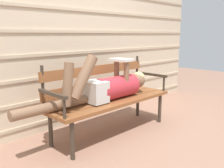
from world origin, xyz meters
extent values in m
plane|color=#936B56|center=(0.00, 0.00, 0.00)|extent=(12.00, 12.00, 0.00)
cube|color=beige|center=(0.00, 0.81, 1.07)|extent=(5.10, 0.06, 2.14)
cube|color=#C1AD8E|center=(0.00, 0.78, 0.13)|extent=(5.10, 0.02, 0.04)
cube|color=#C1AD8E|center=(0.00, 0.78, 0.40)|extent=(5.10, 0.02, 0.04)
cube|color=#C1AD8E|center=(0.00, 0.78, 0.67)|extent=(5.10, 0.02, 0.04)
cube|color=#C1AD8E|center=(0.00, 0.78, 0.94)|extent=(5.10, 0.02, 0.04)
cube|color=#C1AD8E|center=(0.00, 0.78, 1.21)|extent=(5.10, 0.02, 0.04)
cube|color=#C1AD8E|center=(0.00, 0.78, 1.47)|extent=(5.10, 0.02, 0.04)
cube|color=brown|center=(0.00, 0.01, 0.40)|extent=(1.64, 0.15, 0.04)
cube|color=brown|center=(0.00, 0.17, 0.40)|extent=(1.64, 0.15, 0.04)
cube|color=brown|center=(0.00, 0.34, 0.40)|extent=(1.64, 0.15, 0.04)
cube|color=brown|center=(0.00, 0.42, 0.54)|extent=(1.57, 0.05, 0.11)
cube|color=brown|center=(0.00, 0.42, 0.74)|extent=(1.57, 0.05, 0.11)
cylinder|color=#382D23|center=(-0.75, 0.42, 0.64)|extent=(0.03, 0.03, 0.44)
cylinder|color=#382D23|center=(0.75, 0.42, 0.64)|extent=(0.03, 0.03, 0.44)
cylinder|color=#382D23|center=(-0.72, -0.02, 0.19)|extent=(0.04, 0.04, 0.39)
cylinder|color=#382D23|center=(0.72, -0.02, 0.19)|extent=(0.04, 0.04, 0.39)
cylinder|color=#382D23|center=(-0.72, 0.36, 0.19)|extent=(0.04, 0.04, 0.39)
cylinder|color=#382D23|center=(0.72, 0.36, 0.19)|extent=(0.04, 0.04, 0.39)
cube|color=#382D23|center=(-0.79, 0.17, 0.62)|extent=(0.04, 0.46, 0.03)
cylinder|color=#382D23|center=(-0.79, -0.02, 0.52)|extent=(0.03, 0.03, 0.20)
cube|color=#382D23|center=(0.79, 0.17, 0.62)|extent=(0.04, 0.46, 0.03)
cylinder|color=#382D23|center=(0.79, -0.02, 0.52)|extent=(0.03, 0.03, 0.20)
cylinder|color=#B72D38|center=(0.08, 0.17, 0.55)|extent=(0.55, 0.26, 0.26)
cube|color=silver|center=(-0.26, 0.17, 0.55)|extent=(0.20, 0.25, 0.23)
sphere|color=brown|center=(0.47, 0.17, 0.58)|extent=(0.19, 0.19, 0.19)
sphere|color=#E0C67A|center=(0.49, 0.17, 0.62)|extent=(0.16, 0.16, 0.16)
cylinder|color=brown|center=(-0.47, 0.11, 0.75)|extent=(0.35, 0.11, 0.45)
cylinder|color=brown|center=(-0.66, 0.11, 0.70)|extent=(0.15, 0.09, 0.43)
cylinder|color=brown|center=(-0.76, 0.23, 0.48)|extent=(0.85, 0.10, 0.10)
cylinder|color=brown|center=(0.16, 0.09, 0.71)|extent=(0.06, 0.06, 0.30)
cylinder|color=brown|center=(0.16, 0.25, 0.71)|extent=(0.06, 0.06, 0.30)
cube|color=silver|center=(0.16, 0.17, 0.87)|extent=(0.20, 0.26, 0.03)
camera|label=1|loc=(-1.99, -1.81, 1.17)|focal=39.60mm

